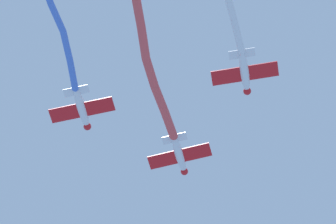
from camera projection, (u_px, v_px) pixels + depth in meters
airplane_lead at (179, 155)px, 75.90m from camera, size 6.41×4.78×1.61m
smoke_trail_lead at (141, 14)px, 70.20m from camera, size 3.55×26.07×3.19m
airplane_left_wing at (82, 109)px, 73.54m from camera, size 6.46×4.83×1.61m
smoke_trail_left_wing at (51, 8)px, 70.19m from camera, size 1.83×16.32×3.56m
airplane_right_wing at (245, 73)px, 72.11m from camera, size 6.50×4.89×1.61m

